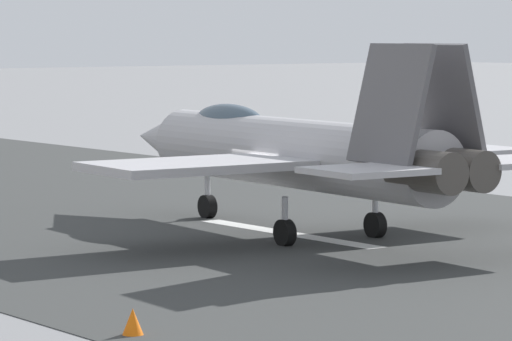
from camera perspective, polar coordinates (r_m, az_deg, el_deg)
name	(u,v)px	position (r m, az deg, el deg)	size (l,w,h in m)	color
ground_plane	(280,233)	(46.38, 0.90, -2.31)	(400.00, 400.00, 0.00)	gray
runway_strip	(281,232)	(46.36, 0.91, -2.30)	(240.00, 26.00, 0.02)	#343635
fighter_jet	(292,151)	(45.74, 1.34, 0.73)	(17.61, 14.15, 5.70)	#AFADB1
marker_cone_near	(133,322)	(30.79, -4.57, -5.59)	(0.44, 0.44, 0.55)	orange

